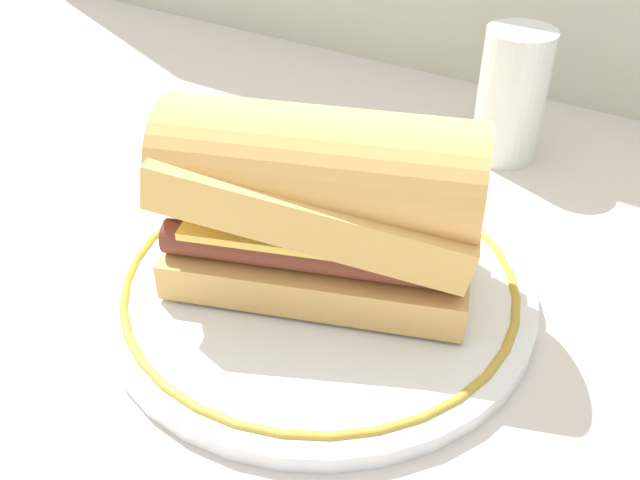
% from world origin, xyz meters
% --- Properties ---
extents(ground_plane, '(1.50, 1.50, 0.00)m').
position_xyz_m(ground_plane, '(0.00, 0.00, 0.00)').
color(ground_plane, beige).
extents(plate, '(0.29, 0.29, 0.01)m').
position_xyz_m(plate, '(-0.02, 0.02, 0.01)').
color(plate, white).
rests_on(plate, ground_plane).
extents(sausage_sandwich, '(0.22, 0.15, 0.12)m').
position_xyz_m(sausage_sandwich, '(-0.02, 0.02, 0.08)').
color(sausage_sandwich, '#DDAC61').
rests_on(sausage_sandwich, plate).
extents(drinking_glass, '(0.06, 0.06, 0.12)m').
position_xyz_m(drinking_glass, '(0.02, 0.27, 0.05)').
color(drinking_glass, silver).
rests_on(drinking_glass, ground_plane).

